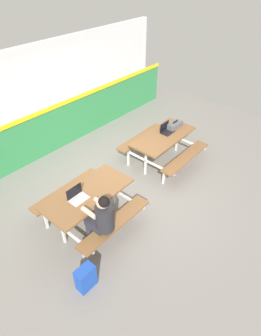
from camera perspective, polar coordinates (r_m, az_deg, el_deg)
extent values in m
cube|color=gray|center=(6.28, -0.59, -3.70)|extent=(10.00, 10.00, 0.02)
cube|color=#338C4C|center=(7.46, -14.35, 7.78)|extent=(8.00, 0.12, 1.10)
cube|color=yellow|center=(7.13, -14.78, 11.76)|extent=(8.00, 0.03, 0.10)
cube|color=silver|center=(6.90, -16.15, 17.46)|extent=(6.72, 0.12, 1.40)
cube|color=brown|center=(5.09, -8.49, -5.16)|extent=(1.64, 0.78, 0.04)
cube|color=brown|center=(4.97, -3.14, -10.93)|extent=(1.55, 0.31, 0.04)
cube|color=brown|center=(5.67, -12.56, -4.35)|extent=(1.55, 0.31, 0.04)
cube|color=white|center=(5.11, -13.40, -11.79)|extent=(0.04, 0.04, 0.70)
cube|color=white|center=(5.08, -13.47, -11.50)|extent=(0.07, 1.55, 0.04)
cube|color=white|center=(4.95, -9.37, -15.98)|extent=(0.04, 0.04, 0.41)
cube|color=white|center=(5.52, -16.50, -9.94)|extent=(0.04, 0.04, 0.41)
cube|color=white|center=(5.65, -3.43, -4.60)|extent=(0.04, 0.04, 0.70)
cube|color=white|center=(5.62, -3.45, -4.30)|extent=(0.07, 1.55, 0.04)
cube|color=white|center=(5.50, 0.50, -8.06)|extent=(0.04, 0.04, 0.41)
cube|color=white|center=(6.02, -6.90, -3.45)|extent=(0.04, 0.04, 0.41)
cube|color=brown|center=(6.60, 6.55, 6.30)|extent=(1.64, 0.78, 0.04)
cube|color=brown|center=(6.50, 10.92, 2.13)|extent=(1.55, 0.31, 0.04)
cube|color=brown|center=(7.07, 2.18, 6.11)|extent=(1.55, 0.31, 0.04)
cube|color=white|center=(6.38, 3.03, 1.24)|extent=(0.04, 0.04, 0.70)
cube|color=white|center=(6.36, 3.04, 1.53)|extent=(0.07, 1.55, 0.04)
cube|color=white|center=(6.25, 6.65, -1.65)|extent=(0.04, 0.04, 0.41)
cube|color=white|center=(6.73, -0.41, 1.95)|extent=(0.04, 0.04, 0.41)
cube|color=white|center=(7.26, 9.25, 5.77)|extent=(0.04, 0.04, 0.70)
cube|color=white|center=(7.23, 9.28, 6.04)|extent=(0.07, 1.55, 0.04)
cube|color=white|center=(7.14, 12.53, 3.31)|extent=(0.04, 0.04, 0.41)
cube|color=white|center=(7.56, 5.92, 6.23)|extent=(0.04, 0.04, 0.41)
cylinder|color=#2D2D38|center=(5.15, -8.18, -12.55)|extent=(0.11, 0.11, 0.45)
cylinder|color=#2D2D38|center=(5.22, -6.71, -11.43)|extent=(0.11, 0.11, 0.45)
cube|color=#2D2D38|center=(4.89, -6.47, -10.76)|extent=(0.31, 0.39, 0.12)
cylinder|color=#26262B|center=(4.63, -5.18, -9.88)|extent=(0.30, 0.30, 0.48)
cylinder|color=beige|center=(4.60, -8.28, -8.80)|extent=(0.09, 0.30, 0.08)
cylinder|color=beige|center=(4.72, -5.78, -6.96)|extent=(0.09, 0.30, 0.08)
sphere|color=beige|center=(4.40, -5.61, -6.87)|extent=(0.20, 0.20, 0.20)
sphere|color=black|center=(4.36, -5.36, -6.73)|extent=(0.18, 0.18, 0.18)
cube|color=silver|center=(4.99, -10.23, -6.12)|extent=(0.32, 0.23, 0.01)
cube|color=black|center=(4.97, -11.18, -4.62)|extent=(0.32, 0.01, 0.21)
cube|color=black|center=(6.72, 7.44, 7.09)|extent=(0.32, 0.23, 0.01)
cube|color=black|center=(6.71, 6.77, 8.22)|extent=(0.32, 0.01, 0.21)
cube|color=#595B60|center=(6.89, 8.84, 8.43)|extent=(0.40, 0.18, 0.14)
cube|color=black|center=(6.85, 8.92, 9.12)|extent=(0.16, 0.02, 0.02)
cube|color=#1E47B2|center=(4.66, -8.91, -20.79)|extent=(0.30, 0.18, 0.44)
cube|color=#1E47B2|center=(4.76, -9.76, -20.40)|extent=(0.21, 0.04, 0.19)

